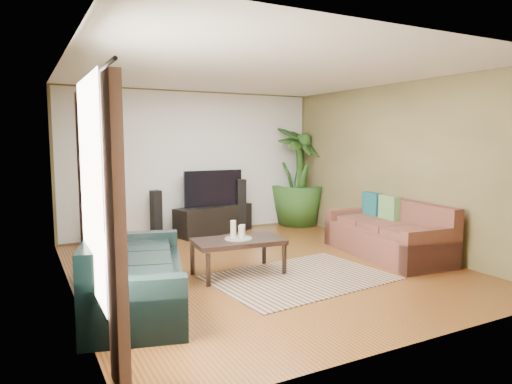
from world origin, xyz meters
TOP-DOWN VIEW (x-y plane):
  - floor at (0.00, 0.00)m, footprint 5.50×5.50m
  - ceiling at (0.00, 0.00)m, footprint 5.50×5.50m
  - wall_back at (0.00, 2.75)m, footprint 5.00×0.00m
  - wall_front at (0.00, -2.75)m, footprint 5.00×0.00m
  - wall_left at (-2.50, 0.00)m, footprint 0.00×5.50m
  - wall_right at (2.50, 0.00)m, footprint 0.00×5.50m
  - backwall_panel at (0.00, 2.74)m, footprint 4.90×0.00m
  - window_pane at (-2.48, -1.60)m, footprint 0.00×1.80m
  - curtain_near at (-2.43, -2.35)m, footprint 0.08×0.35m
  - curtain_far at (-2.43, -0.85)m, footprint 0.08×0.35m
  - curtain_rod at (-2.43, -1.60)m, footprint 0.03×1.90m
  - sofa_left at (-1.90, -0.64)m, footprint 1.49×2.36m
  - sofa_right at (2.00, -0.32)m, footprint 1.15×2.17m
  - area_rug at (0.19, -0.67)m, footprint 2.38×1.80m
  - coffee_table at (-0.45, -0.15)m, footprint 1.23×0.76m
  - candle_tray at (-0.45, -0.15)m, footprint 0.36×0.36m
  - candle_tall at (-0.51, -0.12)m, footprint 0.07×0.07m
  - candle_mid at (-0.41, -0.19)m, footprint 0.07×0.07m
  - candle_short at (-0.38, -0.09)m, footprint 0.07×0.07m
  - tv_stand at (0.29, 2.50)m, footprint 1.65×0.91m
  - television at (0.29, 2.50)m, footprint 1.16×0.06m
  - speaker_left at (-0.82, 2.50)m, footprint 0.20×0.21m
  - speaker_right at (0.86, 2.50)m, footprint 0.19×0.21m
  - potted_plant at (2.22, 2.50)m, footprint 1.49×1.49m
  - plant_pot at (2.22, 2.50)m, footprint 0.38×0.38m
  - pedestal at (-1.78, 2.50)m, footprint 0.43×0.43m
  - vase at (-1.78, 2.50)m, footprint 0.32×0.32m
  - side_table at (-1.97, 0.49)m, footprint 0.50×0.50m

SIDE VIEW (x-z plane):
  - floor at x=0.00m, z-range 0.00..0.00m
  - area_rug at x=0.19m, z-range 0.00..0.01m
  - plant_pot at x=2.22m, z-range 0.00..0.30m
  - pedestal at x=-1.78m, z-range 0.00..0.35m
  - coffee_table at x=-0.45m, z-range 0.00..0.48m
  - side_table at x=-1.97m, z-range 0.00..0.52m
  - tv_stand at x=0.29m, z-range 0.00..0.53m
  - sofa_left at x=-1.90m, z-range 0.00..0.85m
  - sofa_right at x=2.00m, z-range 0.00..0.85m
  - speaker_left at x=-0.82m, z-range 0.00..0.89m
  - candle_tray at x=-0.45m, z-range 0.48..0.50m
  - speaker_right at x=0.86m, z-range 0.00..1.02m
  - vase at x=-1.78m, z-range 0.29..0.73m
  - candle_short at x=-0.38m, z-range 0.50..0.64m
  - candle_mid at x=-0.41m, z-range 0.50..0.68m
  - candle_tall at x=-0.51m, z-range 0.50..0.73m
  - television at x=0.29m, z-range 0.53..1.21m
  - potted_plant at x=2.22m, z-range 0.00..2.07m
  - curtain_near at x=-2.43m, z-range 0.05..2.25m
  - curtain_far at x=-2.43m, z-range 0.05..2.25m
  - wall_left at x=-2.50m, z-range -1.40..4.10m
  - wall_right at x=2.50m, z-range -1.40..4.10m
  - wall_back at x=0.00m, z-range -1.15..3.85m
  - wall_front at x=0.00m, z-range -1.15..3.85m
  - backwall_panel at x=0.00m, z-range -1.10..3.80m
  - window_pane at x=-2.48m, z-range 0.50..2.30m
  - curtain_rod at x=-2.43m, z-range 2.28..2.31m
  - ceiling at x=0.00m, z-range 2.70..2.70m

